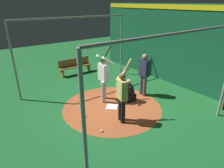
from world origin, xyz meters
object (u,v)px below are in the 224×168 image
at_px(umpire, 144,73).
at_px(baseball_2, 102,131).
at_px(visitor, 122,94).
at_px(bench, 75,66).
at_px(baseball_0, 122,91).
at_px(catcher, 129,93).
at_px(baseball_1, 85,115).
at_px(home_plate, 112,107).
at_px(batter, 103,74).

distance_m(umpire, baseball_2, 3.23).
distance_m(visitor, bench, 5.30).
height_order(umpire, baseball_0, umpire).
xyz_separation_m(bench, baseball_2, (1.81, 5.31, -0.41)).
relative_size(catcher, baseball_1, 12.46).
bearing_deg(visitor, baseball_2, 22.26).
bearing_deg(umpire, bench, -75.87).
bearing_deg(baseball_1, umpire, -179.35).
distance_m(umpire, baseball_0, 1.33).
bearing_deg(bench, baseball_0, 98.78).
distance_m(bench, baseball_2, 5.62).
xyz_separation_m(home_plate, batter, (-0.08, -0.65, 1.13)).
bearing_deg(umpire, baseball_2, 21.28).
distance_m(batter, baseball_0, 1.54).
height_order(umpire, baseball_2, umpire).
xyz_separation_m(batter, bench, (-0.55, -3.59, -0.69)).
xyz_separation_m(catcher, visitor, (1.15, 0.97, 0.64)).
bearing_deg(baseball_2, umpire, -158.72).
xyz_separation_m(home_plate, bench, (-0.62, -4.24, 0.44)).
bearing_deg(home_plate, catcher, -178.77).
bearing_deg(baseball_0, umpire, 125.35).
bearing_deg(bench, visitor, 79.90).
xyz_separation_m(batter, visitor, (0.38, 1.60, -0.14)).
bearing_deg(batter, bench, -98.63).
distance_m(batter, baseball_2, 2.40).
bearing_deg(home_plate, baseball_1, -1.19).
distance_m(umpire, visitor, 2.22).
distance_m(batter, umpire, 1.71).
height_order(baseball_1, baseball_2, same).
relative_size(bench, baseball_2, 24.76).
height_order(baseball_0, baseball_1, same).
distance_m(home_plate, baseball_2, 1.60).
relative_size(visitor, baseball_2, 28.11).
bearing_deg(umpire, catcher, 2.60).
bearing_deg(umpire, batter, -20.49).
bearing_deg(baseball_2, baseball_1, -92.14).
xyz_separation_m(umpire, baseball_1, (2.83, 0.03, -0.98)).
bearing_deg(baseball_0, batter, 7.22).
relative_size(home_plate, batter, 0.19).
bearing_deg(catcher, batter, -39.41).
height_order(batter, baseball_2, batter).
xyz_separation_m(home_plate, baseball_0, (-1.16, -0.79, 0.03)).
distance_m(home_plate, baseball_1, 1.15).
relative_size(batter, baseball_0, 29.47).
distance_m(baseball_0, baseball_1, 2.43).
xyz_separation_m(batter, baseball_1, (1.23, 0.63, -1.09)).
relative_size(umpire, visitor, 0.87).
bearing_deg(baseball_2, bench, -108.87).
xyz_separation_m(batter, catcher, (-0.77, 0.64, -0.78)).
bearing_deg(baseball_1, visitor, 131.08).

